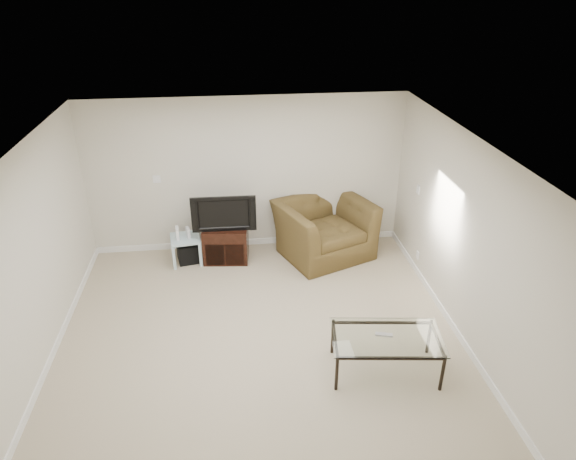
{
  "coord_description": "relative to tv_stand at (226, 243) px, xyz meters",
  "views": [
    {
      "loc": [
        -0.26,
        -5.14,
        4.17
      ],
      "look_at": [
        0.5,
        1.2,
        0.9
      ],
      "focal_mm": 32.0,
      "sensor_mm": 36.0,
      "label": 1
    }
  ],
  "objects": [
    {
      "name": "wall_back",
      "position": [
        0.39,
        0.45,
        0.96
      ],
      "size": [
        5.0,
        0.02,
        2.5
      ],
      "primitive_type": "cube",
      "color": "silver",
      "rests_on": "ground"
    },
    {
      "name": "game_case",
      "position": [
        -0.57,
        -0.01,
        0.23
      ],
      "size": [
        0.08,
        0.13,
        0.17
      ],
      "primitive_type": "cube",
      "rotation": [
        0.0,
        0.0,
        0.29
      ],
      "color": "silver",
      "rests_on": "side_table"
    },
    {
      "name": "plate_right_switch",
      "position": [
        2.88,
        -0.45,
        0.96
      ],
      "size": [
        0.02,
        0.09,
        0.13
      ],
      "primitive_type": "cube",
      "color": "white",
      "rests_on": "wall_right"
    },
    {
      "name": "remote",
      "position": [
        1.75,
        -2.76,
        0.21
      ],
      "size": [
        0.2,
        0.1,
        0.02
      ],
      "primitive_type": "cube",
      "rotation": [
        0.0,
        0.0,
        -0.28
      ],
      "color": "#B2B2B7",
      "rests_on": "coffee_table"
    },
    {
      "name": "recliner",
      "position": [
        1.57,
        0.0,
        0.31
      ],
      "size": [
        1.61,
        1.35,
        1.2
      ],
      "primitive_type": "imported",
      "rotation": [
        0.0,
        0.0,
        0.39
      ],
      "color": "#533325",
      "rests_on": "floor"
    },
    {
      "name": "subwoofer",
      "position": [
        -0.6,
        0.02,
        -0.14
      ],
      "size": [
        0.38,
        0.38,
        0.33
      ],
      "primitive_type": "cube",
      "rotation": [
        0.0,
        0.0,
        0.2
      ],
      "color": "black",
      "rests_on": "floor"
    },
    {
      "name": "ceiling",
      "position": [
        0.39,
        -2.05,
        2.21
      ],
      "size": [
        5.0,
        5.0,
        0.0
      ],
      "primitive_type": "plane",
      "color": "white",
      "rests_on": "ground"
    },
    {
      "name": "plate_right_outlet",
      "position": [
        2.88,
        -0.75,
        0.01
      ],
      "size": [
        0.02,
        0.08,
        0.12
      ],
      "primitive_type": "cube",
      "color": "white",
      "rests_on": "wall_right"
    },
    {
      "name": "television",
      "position": [
        -0.0,
        -0.03,
        0.57
      ],
      "size": [
        0.91,
        0.2,
        0.56
      ],
      "primitive_type": "imported",
      "rotation": [
        0.0,
        0.0,
        -0.02
      ],
      "color": "black",
      "rests_on": "tv_stand"
    },
    {
      "name": "plate_back",
      "position": [
        -1.01,
        0.44,
        0.96
      ],
      "size": [
        0.12,
        0.02,
        0.12
      ],
      "primitive_type": "cube",
      "color": "white",
      "rests_on": "wall_back"
    },
    {
      "name": "tv_stand",
      "position": [
        0.0,
        0.0,
        0.0
      ],
      "size": [
        0.74,
        0.55,
        0.57
      ],
      "primitive_type": null,
      "rotation": [
        0.0,
        0.0,
        -0.1
      ],
      "color": "black",
      "rests_on": "floor"
    },
    {
      "name": "wall_left",
      "position": [
        -2.11,
        -2.05,
        0.96
      ],
      "size": [
        0.02,
        5.0,
        2.5
      ],
      "primitive_type": "cube",
      "color": "silver",
      "rests_on": "ground"
    },
    {
      "name": "coffee_table",
      "position": [
        1.77,
        -2.79,
        -0.04
      ],
      "size": [
        1.32,
        0.85,
        0.48
      ],
      "primitive_type": null,
      "rotation": [
        0.0,
        0.0,
        -0.12
      ],
      "color": "black",
      "rests_on": "floor"
    },
    {
      "name": "wall_right",
      "position": [
        2.89,
        -2.05,
        0.96
      ],
      "size": [
        0.02,
        5.0,
        2.5
      ],
      "primitive_type": "cube",
      "color": "silver",
      "rests_on": "ground"
    },
    {
      "name": "dvd_player",
      "position": [
        -0.0,
        -0.04,
        0.19
      ],
      "size": [
        0.4,
        0.3,
        0.05
      ],
      "primitive_type": "cube",
      "rotation": [
        0.0,
        0.0,
        -0.1
      ],
      "color": "black",
      "rests_on": "tv_stand"
    },
    {
      "name": "side_table",
      "position": [
        -0.63,
        0.0,
        -0.07
      ],
      "size": [
        0.5,
        0.5,
        0.43
      ],
      "primitive_type": null,
      "rotation": [
        0.0,
        0.0,
        0.13
      ],
      "color": "#C5E8F7",
      "rests_on": "floor"
    },
    {
      "name": "floor",
      "position": [
        0.39,
        -2.05,
        -0.29
      ],
      "size": [
        5.0,
        5.0,
        0.0
      ],
      "primitive_type": "plane",
      "color": "tan",
      "rests_on": "ground"
    },
    {
      "name": "game_console",
      "position": [
        -0.73,
        -0.03,
        0.24
      ],
      "size": [
        0.06,
        0.15,
        0.2
      ],
      "primitive_type": "cube",
      "rotation": [
        0.0,
        0.0,
        0.12
      ],
      "color": "white",
      "rests_on": "side_table"
    }
  ]
}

